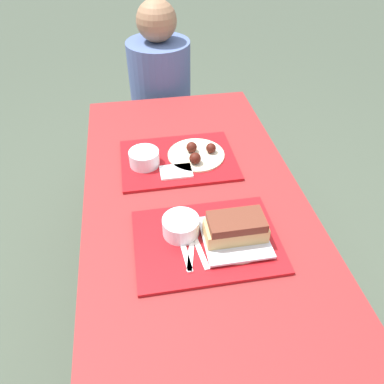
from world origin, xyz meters
TOP-DOWN VIEW (x-y plane):
  - ground_plane at (0.00, 0.00)m, footprint 12.00×12.00m
  - picnic_table at (0.00, 0.00)m, footprint 0.78×1.53m
  - picnic_bench_far at (0.00, 0.98)m, footprint 0.74×0.28m
  - tray_near at (0.00, -0.21)m, footprint 0.45×0.33m
  - tray_far at (-0.03, 0.22)m, footprint 0.45×0.33m
  - bowl_coleslaw_near at (-0.07, -0.17)m, footprint 0.12×0.12m
  - brisket_sandwich_plate at (0.09, -0.23)m, footprint 0.20×0.20m
  - plastic_fork_near at (-0.05, -0.24)m, footprint 0.06×0.17m
  - plastic_knife_near at (-0.03, -0.24)m, footprint 0.04×0.17m
  - plastic_spoon_near at (-0.08, -0.24)m, footprint 0.03×0.17m
  - condiment_packet at (-0.02, -0.14)m, footprint 0.04×0.03m
  - bowl_coleslaw_far at (-0.16, 0.21)m, footprint 0.12×0.12m
  - wings_plate_far at (0.05, 0.22)m, footprint 0.23×0.23m
  - napkin_far at (-0.05, 0.14)m, footprint 0.12×0.08m
  - person_seated_across at (-0.02, 0.98)m, footprint 0.33×0.33m

SIDE VIEW (x-z plane):
  - ground_plane at x=0.00m, z-range 0.00..0.00m
  - picnic_bench_far at x=0.00m, z-range 0.15..0.61m
  - picnic_table at x=0.00m, z-range 0.27..1.00m
  - tray_near at x=0.00m, z-range 0.73..0.75m
  - tray_far at x=-0.03m, z-range 0.73..0.75m
  - person_seated_across at x=-0.02m, z-range 0.40..1.09m
  - plastic_fork_near at x=-0.05m, z-range 0.75..0.75m
  - plastic_knife_near at x=-0.03m, z-range 0.75..0.75m
  - plastic_spoon_near at x=-0.08m, z-range 0.75..0.75m
  - condiment_packet at x=-0.02m, z-range 0.75..0.75m
  - napkin_far at x=-0.05m, z-range 0.75..0.75m
  - wings_plate_far at x=0.05m, z-range 0.73..0.79m
  - bowl_coleslaw_near at x=-0.07m, z-range 0.75..0.81m
  - bowl_coleslaw_far at x=-0.16m, z-range 0.75..0.81m
  - brisket_sandwich_plate at x=0.09m, z-range 0.74..0.83m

